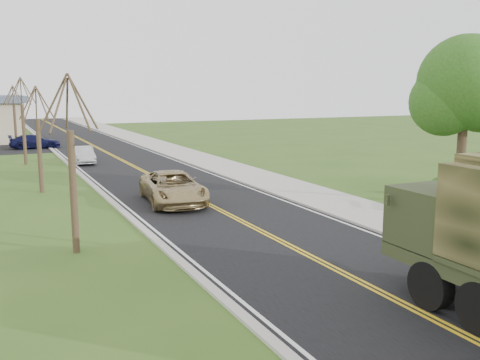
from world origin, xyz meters
TOP-DOWN VIEW (x-y plane):
  - ground at (0.00, 0.00)m, footprint 160.00×160.00m
  - road at (0.00, 40.00)m, footprint 8.00×120.00m
  - curb_right at (4.15, 40.00)m, footprint 0.30×120.00m
  - sidewalk_right at (5.90, 40.00)m, footprint 3.20×120.00m
  - curb_left at (-4.15, 40.00)m, footprint 0.30×120.00m
  - leafy_tree at (11.00, 10.01)m, footprint 4.83×4.50m
  - bare_tree_a at (-7.00, 10.00)m, footprint 1.93×2.26m
  - bare_tree_b at (-7.00, 22.00)m, footprint 1.83×2.14m
  - bare_tree_c at (-7.00, 34.00)m, footprint 2.04×2.39m
  - bare_tree_d at (-7.00, 46.00)m, footprint 1.88×2.20m
  - suv_champagne at (-1.42, 16.26)m, footprint 3.16×5.84m
  - sedan_silver at (-3.00, 32.77)m, footprint 1.51×3.93m
  - lot_car_navy at (-5.43, 45.29)m, footprint 4.62×1.95m

SIDE VIEW (x-z plane):
  - ground at x=0.00m, z-range 0.00..0.00m
  - road at x=0.00m, z-range 0.00..0.01m
  - sidewalk_right at x=5.90m, z-range 0.00..0.10m
  - curb_left at x=-4.15m, z-range 0.00..0.10m
  - curb_right at x=4.15m, z-range 0.00..0.12m
  - sedan_silver at x=-3.00m, z-range 0.00..1.28m
  - lot_car_navy at x=-5.43m, z-range 0.00..1.33m
  - suv_champagne at x=-1.42m, z-range 0.00..1.56m
  - bare_tree_b at x=-7.00m, z-range -0.39..5.34m
  - bare_tree_d at x=-7.00m, z-range -0.40..5.50m
  - bare_tree_a at x=-7.00m, z-range -0.41..5.66m
  - bare_tree_c at x=-7.00m, z-range -0.44..5.99m
  - leafy_tree at x=11.00m, z-range 1.44..9.54m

